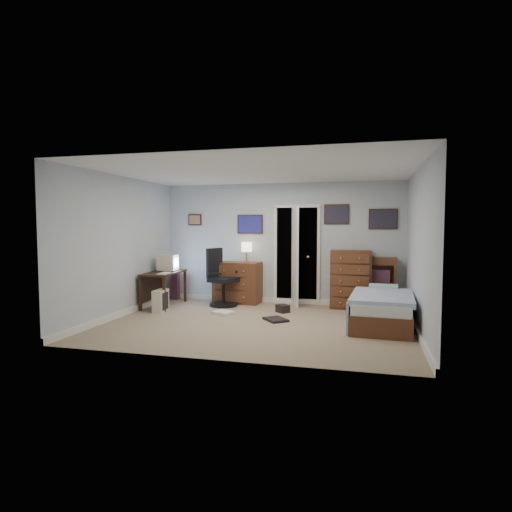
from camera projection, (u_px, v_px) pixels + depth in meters
The scene contains 15 objects.
floor at pixel (257, 324), 7.07m from camera, with size 5.00×4.00×0.02m, color tan.
computer_desk at pixel (160, 280), 8.61m from camera, with size 0.63×1.24×0.69m.
crt_monitor at pixel (168, 263), 8.71m from camera, with size 0.38×0.35×0.33m.
keyboard at pixel (164, 273), 8.20m from camera, with size 0.14×0.37×0.02m, color beige.
pc_tower at pixel (161, 301), 8.04m from camera, with size 0.21×0.40×0.42m.
office_chair at pixel (221, 284), 8.63m from camera, with size 0.74×0.74×1.16m.
media_stack at pixel (175, 283), 9.41m from camera, with size 0.15×0.15×0.73m, color maroon.
low_dresser at pixel (237, 282), 8.97m from camera, with size 0.97×0.48×0.86m, color #5A2D1C.
table_lamp at pixel (247, 248), 8.87m from camera, with size 0.23×0.23×0.42m.
doorway at pixel (299, 255), 9.11m from camera, with size 0.96×1.12×2.05m.
tall_dresser at pixel (350, 279), 8.37m from camera, with size 0.77×0.46×1.14m, color #5A2D1C.
headboard_bookcase at pixel (366, 281), 8.40m from camera, with size 1.13×0.35×1.01m.
bed at pixel (381, 309), 6.90m from camera, with size 1.05×1.83×0.58m.
wall_posters at pixel (308, 219), 8.72m from camera, with size 4.38×0.04×0.60m.
floor_clutter at pixel (260, 313), 7.72m from camera, with size 1.52×1.13×0.14m.
Camera 1 is at (1.71, -6.77, 1.61)m, focal length 30.00 mm.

